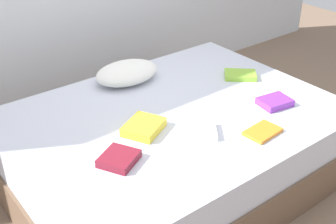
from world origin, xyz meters
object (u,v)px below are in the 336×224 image
textbook_maroon (119,159)px  textbook_yellow (144,127)px  bed (173,147)px  textbook_purple (275,102)px  textbook_white (201,131)px  textbook_orange (263,132)px  textbook_lime (240,75)px  pillow (127,73)px

textbook_maroon → textbook_yellow: (0.27, 0.16, 0.00)m
bed → textbook_yellow: 0.39m
bed → textbook_purple: textbook_purple is taller
textbook_white → textbook_purple: textbook_purple is taller
textbook_orange → textbook_yellow: size_ratio=0.91×
textbook_orange → textbook_lime: bearing=49.1°
textbook_white → bed: bearing=32.4°
bed → textbook_lime: (0.68, 0.10, 0.27)m
pillow → textbook_orange: bearing=-77.0°
pillow → textbook_orange: pillow is taller
bed → textbook_purple: (0.56, -0.32, 0.27)m
pillow → textbook_yellow: 0.66m
textbook_purple → textbook_lime: bearing=83.3°
textbook_maroon → textbook_lime: (1.21, 0.32, -0.00)m
pillow → textbook_purple: 1.01m
bed → pillow: bearing=88.1°
pillow → textbook_orange: size_ratio=2.21×
bed → textbook_yellow: textbook_yellow is taller
textbook_white → textbook_purple: 0.58m
textbook_maroon → textbook_lime: bearing=-13.6°
textbook_orange → textbook_maroon: bearing=156.2°
textbook_maroon → textbook_yellow: size_ratio=0.81×
pillow → textbook_maroon: bearing=-125.7°
textbook_maroon → textbook_purple: (1.09, -0.09, 0.00)m
pillow → textbook_white: bearing=-92.8°
textbook_white → textbook_maroon: textbook_maroon is taller
pillow → textbook_yellow: (-0.28, -0.60, -0.04)m
textbook_orange → textbook_maroon: 0.82m
textbook_white → textbook_lime: size_ratio=0.80×
textbook_white → textbook_purple: (0.58, -0.04, 0.00)m
textbook_white → textbook_maroon: 0.51m
bed → textbook_lime: textbook_lime is taller
textbook_purple → textbook_white: bearing=-174.2°
textbook_orange → textbook_purple: 0.35m
textbook_white → textbook_lime: 0.80m
textbook_orange → textbook_purple: (0.31, 0.17, 0.01)m
pillow → textbook_lime: 0.80m
bed → textbook_white: 0.39m
textbook_maroon → textbook_lime: textbook_maroon is taller
bed → textbook_lime: 0.74m
bed → pillow: pillow is taller
bed → textbook_orange: textbook_orange is taller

